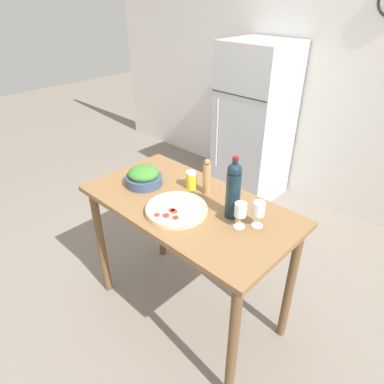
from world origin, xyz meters
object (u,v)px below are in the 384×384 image
salt_canister (192,180)px  homemade_pizza (176,209)px  wine_glass_far (259,210)px  salad_bowl (144,177)px  wine_bottle (233,189)px  pepper_mill (207,177)px  wine_glass_near (240,211)px  refrigerator (254,124)px

salt_canister → homemade_pizza: bearing=-63.9°
wine_glass_far → salad_bowl: (-0.80, -0.13, -0.05)m
salad_bowl → homemade_pizza: (0.38, -0.08, -0.04)m
wine_bottle → pepper_mill: 0.30m
wine_glass_near → pepper_mill: 0.40m
wine_bottle → refrigerator: bearing=120.5°
homemade_pizza → pepper_mill: bearing=94.2°
wine_glass_near → homemade_pizza: (-0.35, -0.13, -0.08)m
salad_bowl → salt_canister: size_ratio=2.05×
wine_bottle → wine_glass_near: (0.09, -0.05, -0.07)m
wine_bottle → pepper_mill: (-0.28, 0.10, -0.06)m
wine_glass_near → salad_bowl: (-0.73, -0.05, -0.04)m
pepper_mill → wine_glass_near: bearing=-22.0°
refrigerator → pepper_mill: (0.69, -1.54, 0.23)m
wine_bottle → wine_glass_near: size_ratio=2.47×
pepper_mill → homemade_pizza: size_ratio=0.65×
pepper_mill → wine_bottle: bearing=-19.2°
refrigerator → salt_canister: refrigerator is taller
refrigerator → wine_bottle: 1.93m
wine_glass_far → pepper_mill: pepper_mill is taller
wine_glass_near → refrigerator: bearing=122.1°
refrigerator → homemade_pizza: refrigerator is taller
salad_bowl → wine_bottle: bearing=9.5°
wine_bottle → salt_canister: (-0.38, 0.07, -0.12)m
refrigerator → salad_bowl: size_ratio=6.85×
refrigerator → wine_bottle: refrigerator is taller
homemade_pizza → salt_canister: (-0.13, 0.26, 0.04)m
wine_bottle → salt_canister: wine_bottle is taller
wine_glass_far → salt_canister: bearing=174.5°
refrigerator → salt_canister: size_ratio=14.08×
homemade_pizza → salad_bowl: bearing=168.2°
wine_glass_far → pepper_mill: 0.44m
salad_bowl → salt_canister: bearing=35.1°
wine_glass_near → salad_bowl: size_ratio=0.63×
pepper_mill → salad_bowl: (-0.36, -0.20, -0.06)m
pepper_mill → refrigerator: bearing=114.1°
refrigerator → homemade_pizza: 1.96m
wine_glass_near → salad_bowl: 0.74m
wine_glass_near → pepper_mill: bearing=158.0°
wine_bottle → wine_glass_far: 0.18m
homemade_pizza → refrigerator: bearing=111.3°
wine_glass_near → salt_canister: (-0.48, 0.13, -0.04)m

